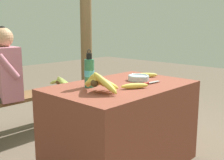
{
  "coord_description": "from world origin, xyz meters",
  "views": [
    {
      "loc": [
        -1.64,
        -1.43,
        1.15
      ],
      "look_at": [
        -0.06,
        0.05,
        0.73
      ],
      "focal_mm": 45.0,
      "sensor_mm": 36.0,
      "label": 1
    }
  ],
  "objects_px": {
    "banana_bunch_ripe": "(100,82)",
    "wooden_bench": "(27,102)",
    "serving_bowl": "(138,77)",
    "support_post_far": "(86,10)",
    "loose_banana_front": "(135,86)",
    "water_bottle": "(89,72)",
    "seated_vendor": "(1,78)",
    "loose_banana_side": "(147,75)",
    "knife": "(149,83)",
    "banana_bunch_green": "(61,82)"
  },
  "relations": [
    {
      "from": "banana_bunch_ripe",
      "to": "wooden_bench",
      "type": "bearing_deg",
      "value": 84.5
    },
    {
      "from": "banana_bunch_ripe",
      "to": "serving_bowl",
      "type": "relative_size",
      "value": 1.92
    },
    {
      "from": "loose_banana_side",
      "to": "seated_vendor",
      "type": "bearing_deg",
      "value": 129.31
    },
    {
      "from": "banana_bunch_ripe",
      "to": "wooden_bench",
      "type": "xyz_separation_m",
      "value": [
        0.12,
        1.2,
        -0.39
      ]
    },
    {
      "from": "banana_bunch_ripe",
      "to": "seated_vendor",
      "type": "relative_size",
      "value": 0.3
    },
    {
      "from": "banana_bunch_green",
      "to": "wooden_bench",
      "type": "bearing_deg",
      "value": 179.75
    },
    {
      "from": "loose_banana_side",
      "to": "banana_bunch_ripe",
      "type": "bearing_deg",
      "value": -170.66
    },
    {
      "from": "banana_bunch_ripe",
      "to": "knife",
      "type": "height_order",
      "value": "banana_bunch_ripe"
    },
    {
      "from": "loose_banana_side",
      "to": "support_post_far",
      "type": "bearing_deg",
      "value": 71.07
    },
    {
      "from": "water_bottle",
      "to": "loose_banana_front",
      "type": "bearing_deg",
      "value": -56.19
    },
    {
      "from": "knife",
      "to": "support_post_far",
      "type": "relative_size",
      "value": 0.07
    },
    {
      "from": "loose_banana_side",
      "to": "banana_bunch_green",
      "type": "distance_m",
      "value": 1.11
    },
    {
      "from": "water_bottle",
      "to": "wooden_bench",
      "type": "bearing_deg",
      "value": 87.68
    },
    {
      "from": "banana_bunch_green",
      "to": "support_post_far",
      "type": "distance_m",
      "value": 1.06
    },
    {
      "from": "banana_bunch_ripe",
      "to": "wooden_bench",
      "type": "relative_size",
      "value": 0.24
    },
    {
      "from": "support_post_far",
      "to": "loose_banana_front",
      "type": "bearing_deg",
      "value": -120.12
    },
    {
      "from": "serving_bowl",
      "to": "banana_bunch_green",
      "type": "distance_m",
      "value": 1.13
    },
    {
      "from": "knife",
      "to": "banana_bunch_green",
      "type": "height_order",
      "value": "knife"
    },
    {
      "from": "serving_bowl",
      "to": "wooden_bench",
      "type": "height_order",
      "value": "serving_bowl"
    },
    {
      "from": "serving_bowl",
      "to": "loose_banana_front",
      "type": "xyz_separation_m",
      "value": [
        -0.27,
        -0.18,
        -0.0
      ]
    },
    {
      "from": "seated_vendor",
      "to": "banana_bunch_green",
      "type": "distance_m",
      "value": 0.72
    },
    {
      "from": "serving_bowl",
      "to": "knife",
      "type": "xyz_separation_m",
      "value": [
        -0.06,
        -0.16,
        -0.02
      ]
    },
    {
      "from": "banana_bunch_ripe",
      "to": "support_post_far",
      "type": "relative_size",
      "value": 0.13
    },
    {
      "from": "serving_bowl",
      "to": "water_bottle",
      "type": "height_order",
      "value": "water_bottle"
    },
    {
      "from": "seated_vendor",
      "to": "water_bottle",
      "type": "bearing_deg",
      "value": 109.9
    },
    {
      "from": "loose_banana_front",
      "to": "support_post_far",
      "type": "height_order",
      "value": "support_post_far"
    },
    {
      "from": "serving_bowl",
      "to": "wooden_bench",
      "type": "xyz_separation_m",
      "value": [
        -0.43,
        1.12,
        -0.34
      ]
    },
    {
      "from": "loose_banana_front",
      "to": "water_bottle",
      "type": "bearing_deg",
      "value": 123.81
    },
    {
      "from": "loose_banana_side",
      "to": "loose_banana_front",
      "type": "bearing_deg",
      "value": -154.04
    },
    {
      "from": "water_bottle",
      "to": "loose_banana_front",
      "type": "relative_size",
      "value": 1.39
    },
    {
      "from": "knife",
      "to": "wooden_bench",
      "type": "height_order",
      "value": "knife"
    },
    {
      "from": "loose_banana_side",
      "to": "support_post_far",
      "type": "xyz_separation_m",
      "value": [
        0.45,
        1.32,
        0.63
      ]
    },
    {
      "from": "loose_banana_side",
      "to": "knife",
      "type": "distance_m",
      "value": 0.3
    },
    {
      "from": "loose_banana_side",
      "to": "banana_bunch_green",
      "type": "height_order",
      "value": "loose_banana_side"
    },
    {
      "from": "serving_bowl",
      "to": "wooden_bench",
      "type": "bearing_deg",
      "value": 110.87
    },
    {
      "from": "water_bottle",
      "to": "wooden_bench",
      "type": "height_order",
      "value": "water_bottle"
    },
    {
      "from": "loose_banana_front",
      "to": "banana_bunch_green",
      "type": "xyz_separation_m",
      "value": [
        0.28,
        1.29,
        -0.19
      ]
    },
    {
      "from": "water_bottle",
      "to": "wooden_bench",
      "type": "xyz_separation_m",
      "value": [
        0.04,
        1.01,
        -0.43
      ]
    },
    {
      "from": "water_bottle",
      "to": "seated_vendor",
      "type": "height_order",
      "value": "seated_vendor"
    },
    {
      "from": "knife",
      "to": "seated_vendor",
      "type": "height_order",
      "value": "seated_vendor"
    },
    {
      "from": "wooden_bench",
      "to": "banana_bunch_green",
      "type": "relative_size",
      "value": 4.45
    },
    {
      "from": "serving_bowl",
      "to": "loose_banana_side",
      "type": "xyz_separation_m",
      "value": [
        0.16,
        0.03,
        -0.0
      ]
    },
    {
      "from": "loose_banana_side",
      "to": "water_bottle",
      "type": "bearing_deg",
      "value": 173.4
    },
    {
      "from": "knife",
      "to": "wooden_bench",
      "type": "distance_m",
      "value": 1.36
    },
    {
      "from": "water_bottle",
      "to": "seated_vendor",
      "type": "relative_size",
      "value": 0.25
    },
    {
      "from": "serving_bowl",
      "to": "support_post_far",
      "type": "xyz_separation_m",
      "value": [
        0.62,
        1.36,
        0.63
      ]
    },
    {
      "from": "support_post_far",
      "to": "knife",
      "type": "bearing_deg",
      "value": -114.18
    },
    {
      "from": "banana_bunch_ripe",
      "to": "loose_banana_front",
      "type": "distance_m",
      "value": 0.29
    },
    {
      "from": "wooden_bench",
      "to": "banana_bunch_green",
      "type": "distance_m",
      "value": 0.45
    },
    {
      "from": "serving_bowl",
      "to": "banana_bunch_ripe",
      "type": "bearing_deg",
      "value": -171.43
    }
  ]
}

